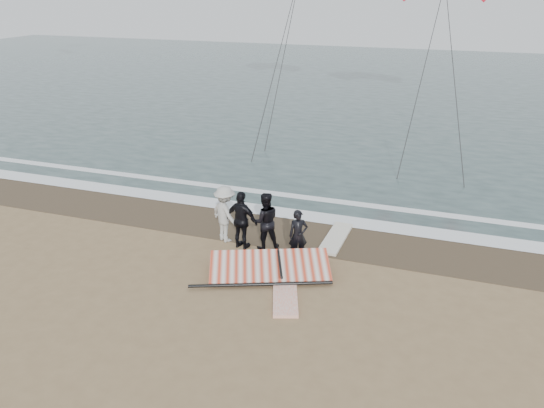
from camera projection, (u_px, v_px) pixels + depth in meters
The scene contains 10 objects.
ground at pixel (250, 303), 14.08m from camera, with size 120.00×120.00×0.00m, color #8C704C.
sea at pixel (397, 87), 42.85m from camera, with size 120.00×54.00×0.02m, color #233838.
wet_sand at pixel (298, 233), 18.00m from camera, with size 120.00×2.80×0.01m, color #4C3D2B.
foam_near at pixel (309, 216), 19.22m from camera, with size 120.00×0.90×0.01m, color white.
foam_far at pixel (320, 199), 20.70m from camera, with size 120.00×0.45×0.01m, color white.
man_main at pixel (298, 235), 16.04m from camera, with size 0.58×0.38×1.59m, color black.
board_white at pixel (285, 292), 14.48m from camera, with size 0.65×2.33×0.09m, color white.
board_cream at pixel (336, 238), 17.51m from camera, with size 0.63×2.36×0.10m, color silver.
trio_cluster at pixel (242, 218), 16.83m from camera, with size 2.68×1.25×1.91m.
sail_rig at pixel (269, 266), 15.51m from camera, with size 3.77×2.87×0.49m.
Camera 1 is at (4.42, -11.13, 7.89)m, focal length 35.00 mm.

